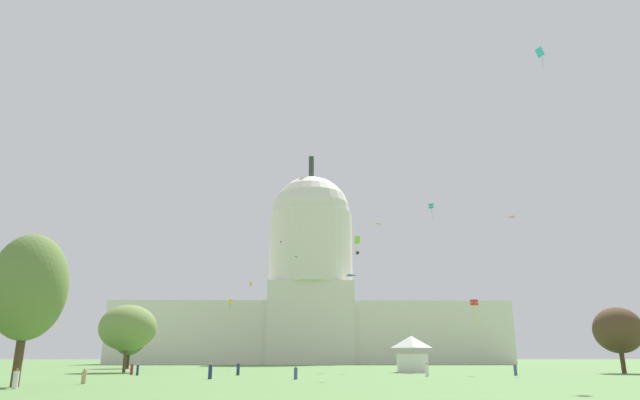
% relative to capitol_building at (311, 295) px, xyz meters
% --- Properties ---
extents(capitol_building, '(124.59, 27.84, 70.36)m').
position_rel_capitol_building_xyz_m(capitol_building, '(0.00, 0.00, 0.00)').
color(capitol_building, silver).
rests_on(capitol_building, ground_plane).
extents(event_tent, '(5.16, 5.19, 5.65)m').
position_rel_capitol_building_xyz_m(event_tent, '(16.08, -90.53, -18.90)').
color(event_tent, white).
rests_on(event_tent, ground_plane).
extents(tree_west_mid, '(8.97, 9.03, 13.22)m').
position_rel_capitol_building_xyz_m(tree_west_mid, '(-25.27, -131.29, -13.25)').
color(tree_west_mid, '#4C3823').
rests_on(tree_west_mid, ground_plane).
extents(tree_east_far, '(9.87, 9.55, 9.82)m').
position_rel_capitol_building_xyz_m(tree_east_far, '(47.06, -95.76, -15.37)').
color(tree_east_far, '#4C3823').
rests_on(tree_east_far, ground_plane).
extents(tree_west_near, '(8.61, 9.07, 11.22)m').
position_rel_capitol_building_xyz_m(tree_west_near, '(-37.97, -62.38, -14.79)').
color(tree_west_near, '#42301E').
rests_on(tree_west_near, ground_plane).
extents(tree_west_far, '(11.10, 10.62, 10.48)m').
position_rel_capitol_building_xyz_m(tree_west_far, '(-29.43, -90.58, -14.83)').
color(tree_west_far, brown).
rests_on(tree_west_far, ground_plane).
extents(person_tan_near_tent, '(0.57, 0.57, 1.45)m').
position_rel_capitol_building_xyz_m(person_tan_near_tent, '(-21.55, -126.09, -21.06)').
color(person_tan_near_tent, tan).
rests_on(person_tan_near_tent, ground_plane).
extents(person_navy_mid_right, '(0.46, 0.46, 1.58)m').
position_rel_capitol_building_xyz_m(person_navy_mid_right, '(-23.46, -103.27, -20.96)').
color(person_navy_mid_right, navy).
rests_on(person_navy_mid_right, ground_plane).
extents(person_denim_front_left, '(0.61, 0.61, 1.59)m').
position_rel_capitol_building_xyz_m(person_denim_front_left, '(27.62, -103.94, -20.99)').
color(person_denim_front_left, '#3D5684').
rests_on(person_denim_front_left, ground_plane).
extents(person_white_deep_crowd, '(0.39, 0.39, 1.68)m').
position_rel_capitol_building_xyz_m(person_white_deep_crowd, '(14.74, -108.03, -20.94)').
color(person_white_deep_crowd, silver).
rests_on(person_white_deep_crowd, ground_plane).
extents(person_denim_back_center, '(0.56, 0.56, 1.46)m').
position_rel_capitol_building_xyz_m(person_denim_back_center, '(-1.82, -116.00, -21.05)').
color(person_denim_back_center, '#3D5684').
rests_on(person_denim_back_center, ground_plane).
extents(person_maroon_front_center, '(0.53, 0.53, 1.57)m').
position_rel_capitol_building_xyz_m(person_maroon_front_center, '(-25.04, -100.74, -20.99)').
color(person_maroon_front_center, maroon).
rests_on(person_maroon_front_center, ground_plane).
extents(person_navy_edge_west, '(0.56, 0.56, 1.78)m').
position_rel_capitol_building_xyz_m(person_navy_edge_west, '(-11.58, -115.31, -20.90)').
color(person_navy_edge_west, navy).
rests_on(person_navy_edge_west, ground_plane).
extents(person_navy_aisle_center, '(0.56, 0.56, 1.68)m').
position_rel_capitol_building_xyz_m(person_navy_aisle_center, '(-9.96, -103.04, -20.95)').
color(person_navy_aisle_center, navy).
rests_on(person_navy_aisle_center, ground_plane).
extents(person_white_back_left, '(0.60, 0.60, 1.58)m').
position_rel_capitol_building_xyz_m(person_white_back_left, '(-23.93, -133.89, -21.00)').
color(person_white_back_left, silver).
rests_on(person_white_back_left, ground_plane).
extents(kite_gold_mid, '(0.69, 0.17, 0.96)m').
position_rel_capitol_building_xyz_m(kite_gold_mid, '(-13.91, -54.65, -3.27)').
color(kite_gold_mid, gold).
extents(kite_yellow_low, '(1.27, 1.22, 2.58)m').
position_rel_capitol_building_xyz_m(kite_yellow_low, '(-20.66, -39.32, -5.83)').
color(kite_yellow_low, yellow).
extents(kite_red_low, '(1.09, 1.10, 4.29)m').
position_rel_capitol_building_xyz_m(kite_red_low, '(23.14, -102.52, -11.92)').
color(kite_red_low, red).
extents(kite_pink_mid, '(1.36, 1.22, 0.29)m').
position_rel_capitol_building_xyz_m(kite_pink_mid, '(32.61, -96.34, 2.17)').
color(kite_pink_mid, pink).
extents(kite_green_mid, '(0.78, 1.53, 0.13)m').
position_rel_capitol_building_xyz_m(kite_green_mid, '(-4.39, -40.98, 5.25)').
color(kite_green_mid, green).
extents(kite_black_mid, '(1.04, 1.03, 0.87)m').
position_rel_capitol_building_xyz_m(kite_black_mid, '(13.55, -24.11, 9.77)').
color(kite_black_mid, black).
extents(kite_orange_mid, '(1.42, 1.48, 0.26)m').
position_rel_capitol_building_xyz_m(kite_orange_mid, '(11.84, -82.99, 3.92)').
color(kite_orange_mid, orange).
extents(kite_lime_mid, '(1.00, 0.81, 4.46)m').
position_rel_capitol_building_xyz_m(kite_lime_mid, '(8.48, -81.14, 1.36)').
color(kite_lime_mid, '#8CD133').
extents(kite_turquoise_mid, '(1.22, 1.22, 3.37)m').
position_rel_capitol_building_xyz_m(kite_turquoise_mid, '(26.23, -66.17, 12.41)').
color(kite_turquoise_mid, teal).
extents(kite_violet_mid, '(0.58, 1.55, 0.23)m').
position_rel_capitol_building_xyz_m(kite_violet_mid, '(-7.18, -61.10, 5.00)').
color(kite_violet_mid, purple).
extents(kite_blue_low, '(1.20, 1.12, 0.29)m').
position_rel_capitol_building_xyz_m(kite_blue_low, '(4.27, -116.77, -10.18)').
color(kite_blue_low, blue).
extents(kite_cyan_high, '(1.03, 0.89, 2.83)m').
position_rel_capitol_building_xyz_m(kite_cyan_high, '(30.26, -116.84, 19.62)').
color(kite_cyan_high, '#33BCDB').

